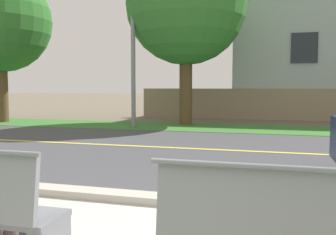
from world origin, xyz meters
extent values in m
plane|color=#665B4C|center=(0.00, 8.00, 0.00)|extent=(140.00, 140.00, 0.00)
cube|color=#ADA89E|center=(0.00, 2.35, 0.06)|extent=(44.00, 0.30, 0.11)
cube|color=#424247|center=(0.00, 6.50, 0.00)|extent=(52.00, 8.00, 0.01)
cube|color=#E0CC4C|center=(0.00, 6.50, 0.01)|extent=(48.00, 0.14, 0.01)
cube|color=#38702D|center=(0.00, 11.11, 0.01)|extent=(48.00, 2.80, 0.02)
cube|color=slate|center=(1.46, 0.30, 0.71)|extent=(2.00, 0.12, 0.52)
cylinder|color=slate|center=(1.46, 0.29, 0.99)|extent=(2.09, 0.04, 0.04)
cube|color=black|center=(-1.34, 0.95, 0.04)|extent=(0.09, 0.24, 0.07)
cylinder|color=#47382D|center=(-1.16, 0.87, 0.21)|extent=(0.12, 0.12, 0.43)
cylinder|color=gray|center=(-3.64, 10.71, 3.67)|extent=(0.16, 0.16, 7.35)
cylinder|color=brown|center=(-9.59, 10.99, 1.31)|extent=(0.48, 0.48, 2.61)
sphere|color=#2D6B28|center=(-9.59, 10.99, 4.18)|extent=(4.18, 4.18, 4.18)
cylinder|color=brown|center=(-1.97, 12.06, 1.45)|extent=(0.50, 0.50, 2.91)
sphere|color=#33752D|center=(-1.97, 12.06, 4.65)|extent=(4.65, 4.65, 4.65)
cube|color=gray|center=(1.82, 15.03, 0.70)|extent=(13.00, 0.36, 1.40)
cube|color=#232833|center=(2.61, 15.00, 3.16)|extent=(1.10, 0.06, 1.30)
camera|label=1|loc=(1.16, -1.98, 1.47)|focal=39.20mm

